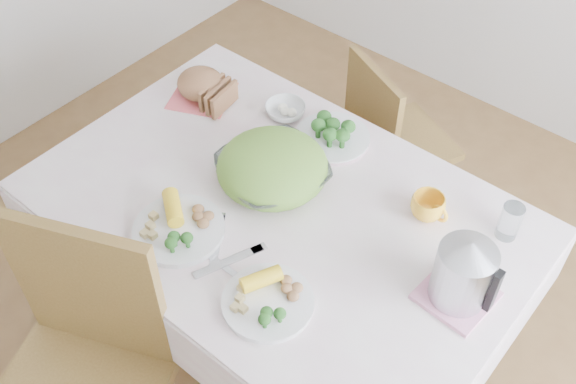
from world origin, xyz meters
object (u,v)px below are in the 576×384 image
Objects in this scene: salad_bowl at (273,173)px; yellow_mug at (428,207)px; dinner_plate_right at (268,302)px; electric_kettle at (464,271)px; dinner_plate_left at (179,230)px; dining_table at (280,280)px; chair_far at (404,131)px.

salad_bowl is 3.18× the size of yellow_mug.
dinner_plate_right is 1.15× the size of electric_kettle.
electric_kettle is (0.38, 0.35, 0.11)m from dinner_plate_right.
salad_bowl is 0.49m from yellow_mug.
dinner_plate_left is 0.37m from dinner_plate_right.
dinner_plate_left is (-0.08, -0.34, -0.03)m from salad_bowl.
dining_table is 13.48× the size of yellow_mug.
dinner_plate_left is 1.25× the size of electric_kettle.
yellow_mug reaches higher than dinner_plate_right.
chair_far is (-0.05, 0.84, 0.09)m from dining_table.
electric_kettle reaches higher than salad_bowl.
chair_far is at bearing 102.91° from dinner_plate_right.
salad_bowl is at bearing 129.05° from dinner_plate_right.
salad_bowl is at bearing 111.66° from chair_far.
dinner_plate_left is (-0.16, -0.27, 0.40)m from dining_table.
dining_table is at bearing 59.98° from dinner_plate_left.
dinner_plate_right is at bearing 126.89° from chair_far.
chair_far is at bearing 93.35° from dining_table.
chair_far is 3.25× the size of dinner_plate_right.
salad_bowl reaches higher than dinner_plate_right.
chair_far is 1.10m from electric_kettle.
chair_far is 1.21m from dinner_plate_right.
dinner_plate_right is at bearing -3.59° from dinner_plate_left.
electric_kettle reaches higher than yellow_mug.
salad_bowl and yellow_mug have the same top height.
electric_kettle is at bearing -42.38° from yellow_mug.
dinner_plate_left is at bearing -102.73° from salad_bowl.
electric_kettle reaches higher than dining_table.
chair_far reaches higher than salad_bowl.
yellow_mug is (0.42, -0.59, 0.34)m from chair_far.
salad_bowl is at bearing 140.91° from dining_table.
dining_table is 0.51m from dinner_plate_left.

